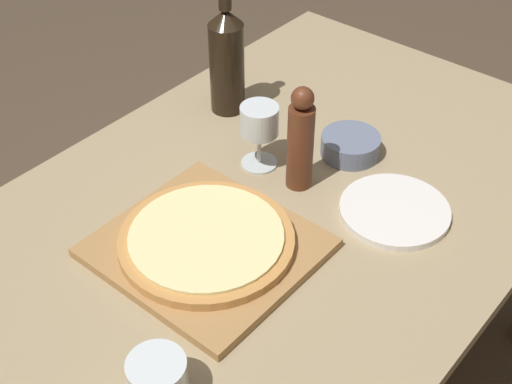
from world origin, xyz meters
name	(u,v)px	position (x,y,z in m)	size (l,w,h in m)	color
dining_table	(253,252)	(0.00, 0.00, 0.64)	(0.91, 1.57, 0.73)	#9E8966
cutting_board	(207,248)	(-0.01, -0.12, 0.74)	(0.36, 0.34, 0.02)	#A87A47
pizza	(206,239)	(-0.01, -0.12, 0.76)	(0.32, 0.32, 0.02)	#C68947
wine_bottle	(227,59)	(-0.29, 0.26, 0.86)	(0.08, 0.08, 0.31)	black
pepper_mill	(302,141)	(0.00, 0.14, 0.84)	(0.05, 0.05, 0.23)	#5B2D19
wine_glass	(259,124)	(-0.10, 0.14, 0.83)	(0.08, 0.08, 0.14)	silver
small_bowl	(350,145)	(0.02, 0.29, 0.75)	(0.13, 0.13, 0.04)	slate
drinking_tumbler	(158,381)	(0.15, -0.39, 0.77)	(0.09, 0.09, 0.08)	silver
dinner_plate	(395,211)	(0.20, 0.19, 0.74)	(0.21, 0.21, 0.01)	white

